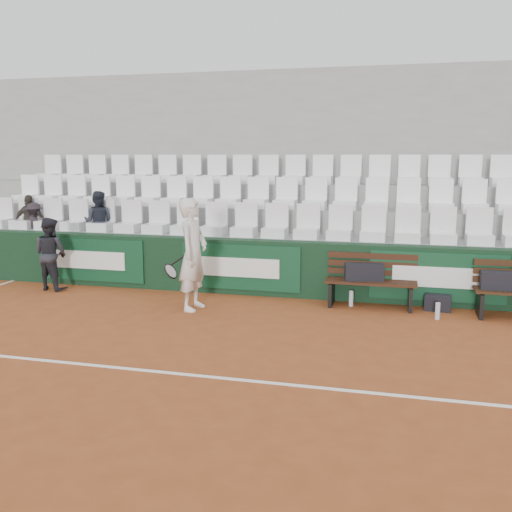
% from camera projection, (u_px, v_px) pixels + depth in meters
% --- Properties ---
extents(ground, '(80.00, 80.00, 0.00)m').
position_uv_depth(ground, '(168.00, 373.00, 6.67)').
color(ground, brown).
rests_on(ground, ground).
extents(court_baseline, '(18.00, 0.06, 0.01)m').
position_uv_depth(court_baseline, '(168.00, 373.00, 6.67)').
color(court_baseline, white).
rests_on(court_baseline, ground).
extents(back_barrier, '(18.00, 0.34, 1.00)m').
position_uv_depth(back_barrier, '(257.00, 267.00, 10.37)').
color(back_barrier, black).
rests_on(back_barrier, ground).
extents(grandstand_tier_front, '(18.00, 0.95, 1.00)m').
position_uv_depth(grandstand_tier_front, '(261.00, 261.00, 11.00)').
color(grandstand_tier_front, gray).
rests_on(grandstand_tier_front, ground).
extents(grandstand_tier_mid, '(18.00, 0.95, 1.45)m').
position_uv_depth(grandstand_tier_mid, '(272.00, 242.00, 11.86)').
color(grandstand_tier_mid, gray).
rests_on(grandstand_tier_mid, ground).
extents(grandstand_tier_back, '(18.00, 0.95, 1.90)m').
position_uv_depth(grandstand_tier_back, '(282.00, 226.00, 12.73)').
color(grandstand_tier_back, gray).
rests_on(grandstand_tier_back, ground).
extents(grandstand_rear_wall, '(18.00, 0.30, 4.40)m').
position_uv_depth(grandstand_rear_wall, '(288.00, 169.00, 13.11)').
color(grandstand_rear_wall, '#989895').
rests_on(grandstand_rear_wall, ground).
extents(seat_row_front, '(11.90, 0.44, 0.63)m').
position_uv_depth(seat_row_front, '(259.00, 220.00, 10.69)').
color(seat_row_front, white).
rests_on(seat_row_front, grandstand_tier_front).
extents(seat_row_mid, '(11.90, 0.44, 0.63)m').
position_uv_depth(seat_row_mid, '(271.00, 193.00, 11.51)').
color(seat_row_mid, white).
rests_on(seat_row_mid, grandstand_tier_mid).
extents(seat_row_back, '(11.90, 0.44, 0.63)m').
position_uv_depth(seat_row_back, '(280.00, 169.00, 12.34)').
color(seat_row_back, white).
rests_on(seat_row_back, grandstand_tier_back).
extents(bench_left, '(1.50, 0.56, 0.45)m').
position_uv_depth(bench_left, '(370.00, 294.00, 9.53)').
color(bench_left, '#371C10').
rests_on(bench_left, ground).
extents(sports_bag_left, '(0.68, 0.39, 0.27)m').
position_uv_depth(sports_bag_left, '(364.00, 272.00, 9.54)').
color(sports_bag_left, black).
rests_on(sports_bag_left, bench_left).
extents(sports_bag_right, '(0.60, 0.29, 0.27)m').
position_uv_depth(sports_bag_right, '(501.00, 281.00, 8.87)').
color(sports_bag_right, black).
rests_on(sports_bag_right, bench_right).
extents(sports_bag_ground, '(0.44, 0.30, 0.25)m').
position_uv_depth(sports_bag_ground, '(438.00, 303.00, 9.34)').
color(sports_bag_ground, black).
rests_on(sports_bag_ground, ground).
extents(water_bottle_near, '(0.08, 0.08, 0.27)m').
position_uv_depth(water_bottle_near, '(351.00, 298.00, 9.60)').
color(water_bottle_near, '#AEBDC6').
rests_on(water_bottle_near, ground).
extents(water_bottle_far, '(0.07, 0.07, 0.26)m').
position_uv_depth(water_bottle_far, '(438.00, 311.00, 8.83)').
color(water_bottle_far, '#AFBEC7').
rests_on(water_bottle_far, ground).
extents(tennis_player, '(0.74, 0.70, 1.84)m').
position_uv_depth(tennis_player, '(193.00, 254.00, 9.29)').
color(tennis_player, silver).
rests_on(tennis_player, ground).
extents(ball_kid, '(0.75, 0.63, 1.37)m').
position_uv_depth(ball_kid, '(50.00, 254.00, 10.72)').
color(ball_kid, black).
rests_on(ball_kid, ground).
extents(spectator_a, '(0.72, 0.54, 1.00)m').
position_uv_depth(spectator_a, '(33.00, 205.00, 11.88)').
color(spectator_a, black).
rests_on(spectator_a, grandstand_tier_front).
extents(spectator_b, '(0.72, 0.44, 1.15)m').
position_uv_depth(spectator_b, '(29.00, 201.00, 11.89)').
color(spectator_b, '#322C28').
rests_on(spectator_b, grandstand_tier_front).
extents(spectator_c, '(0.68, 0.57, 1.25)m').
position_uv_depth(spectator_c, '(97.00, 200.00, 11.50)').
color(spectator_c, '#202430').
rests_on(spectator_c, grandstand_tier_front).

